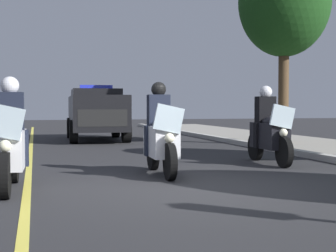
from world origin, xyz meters
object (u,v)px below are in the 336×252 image
object	(u,v)px
police_suv	(96,112)
tree_far_back	(284,2)
police_motorcycle_lead_left	(10,144)
police_motorcycle_lead_right	(161,137)
police_motorcycle_trailing	(269,132)

from	to	relation	value
police_suv	tree_far_back	size ratio (longest dim) A/B	0.79
police_motorcycle_lead_left	police_motorcycle_lead_right	world-z (taller)	same
police_motorcycle_trailing	police_motorcycle_lead_right	bearing A→B (deg)	-67.75
police_motorcycle_lead_right	police_suv	xyz separation A→B (m)	(-9.82, -0.01, 0.37)
police_motorcycle_lead_right	tree_far_back	bearing A→B (deg)	136.26
police_motorcycle_lead_left	police_suv	xyz separation A→B (m)	(-10.88, 2.59, 0.37)
police_motorcycle_lead_left	police_motorcycle_lead_right	size ratio (longest dim) A/B	1.00
police_motorcycle_lead_left	police_motorcycle_lead_right	distance (m)	2.82
police_motorcycle_lead_right	police_suv	distance (m)	9.83
police_motorcycle_lead_right	police_suv	size ratio (longest dim) A/B	0.43
police_motorcycle_lead_left	police_motorcycle_lead_right	bearing A→B (deg)	112.17
police_motorcycle_lead_left	police_motorcycle_trailing	distance (m)	5.76
tree_far_back	police_motorcycle_trailing	bearing A→B (deg)	-31.01
police_motorcycle_lead_left	police_motorcycle_trailing	size ratio (longest dim) A/B	1.00
police_motorcycle_lead_left	police_suv	distance (m)	11.19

